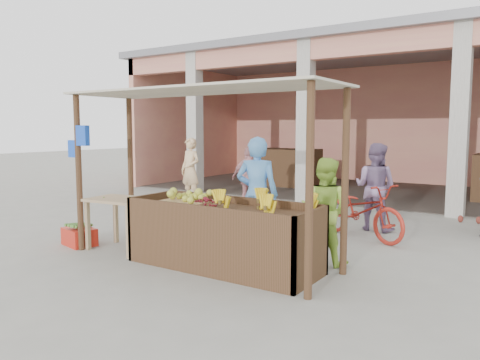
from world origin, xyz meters
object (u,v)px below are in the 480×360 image
Objects in this scene: motorcycle at (361,209)px; vendor_green at (324,208)px; vendor_blue at (257,191)px; fruit_stall at (223,238)px; red_crate at (79,237)px; side_table at (121,207)px.

vendor_green is at bearing -154.13° from motorcycle.
vendor_blue is 2.05m from motorcycle.
fruit_stall is 2.64m from red_crate.
vendor_green is (1.04, 0.93, 0.37)m from fruit_stall.
red_crate is at bearing -173.82° from fruit_stall.
vendor_blue is at bearing 38.08° from red_crate.
side_table is 3.05m from vendor_green.
side_table is 0.57× the size of vendor_blue.
side_table reaches higher than red_crate.
vendor_green is (3.65, 1.21, 0.63)m from red_crate.
vendor_blue reaches higher than fruit_stall.
side_table is 0.55× the size of motorcycle.
red_crate is 3.90m from vendor_green.
motorcycle is at bearing 52.36° from red_crate.
fruit_stall is 1.37× the size of motorcycle.
motorcycle is at bearing -87.53° from vendor_green.
fruit_stall and side_table have the same top height.
vendor_green is (1.08, 0.00, -0.16)m from vendor_blue.
motorcycle reaches higher than side_table.
vendor_blue is 0.98× the size of motorcycle.
red_crate is (-0.79, -0.17, -0.52)m from side_table.
vendor_green is at bearing 31.24° from red_crate.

